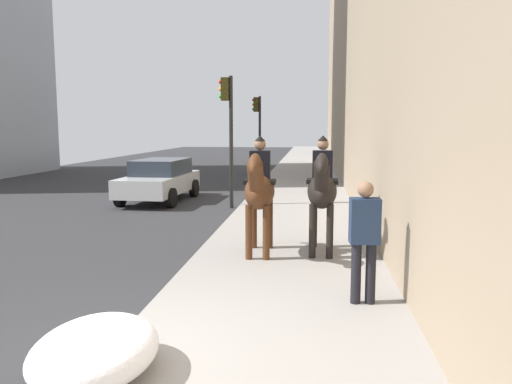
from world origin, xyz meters
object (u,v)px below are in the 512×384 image
Objects in this scene: pedestrian_greeting at (364,234)px; traffic_light_far_curb at (258,124)px; traffic_light_near_curb at (228,121)px; mounted_horse_far at (322,189)px; car_near_lane at (160,179)px; mounted_horse_near at (259,190)px.

traffic_light_far_curb is at bearing 6.41° from pedestrian_greeting.
traffic_light_near_curb is at bearing 16.51° from pedestrian_greeting.
mounted_horse_far is 0.53× the size of car_near_lane.
car_near_lane is (7.27, 5.40, -0.61)m from mounted_horse_far.
traffic_light_far_curb is at bearing -167.37° from mounted_horse_far.
pedestrian_greeting is 11.65m from car_near_lane.
mounted_horse_near is 15.56m from traffic_light_far_curb.
traffic_light_near_curb is at bearing -179.77° from traffic_light_far_curb.
pedestrian_greeting is at bearing -169.45° from traffic_light_far_curb.
mounted_horse_near is 0.52× the size of car_near_lane.
mounted_horse_near is 1.00× the size of mounted_horse_far.
pedestrian_greeting is (-2.55, -1.70, -0.28)m from mounted_horse_near.
traffic_light_far_curb reaches higher than car_near_lane.
car_near_lane is 1.05× the size of traffic_light_near_curb.
car_near_lane is at bearing 64.41° from traffic_light_near_curb.
pedestrian_greeting is at bearing 12.77° from mounted_horse_far.
traffic_light_near_curb is at bearing -153.03° from mounted_horse_far.
mounted_horse_near is 3.08m from pedestrian_greeting.
car_near_lane is 8.56m from traffic_light_far_curb.
mounted_horse_far is 9.08m from car_near_lane.
mounted_horse_near is 1.20m from mounted_horse_far.
car_near_lane is at bearing 26.42° from pedestrian_greeting.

